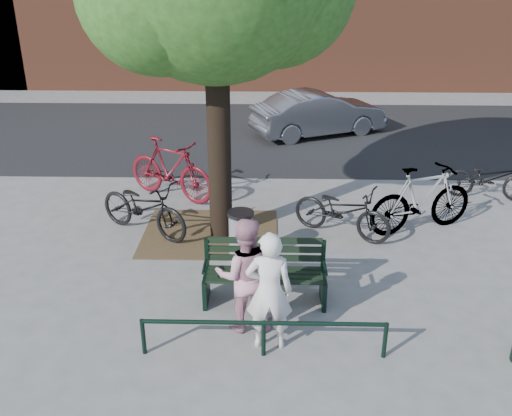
{
  "coord_description": "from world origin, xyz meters",
  "views": [
    {
      "loc": [
        0.05,
        -7.0,
        4.59
      ],
      "look_at": [
        -0.15,
        1.0,
        1.05
      ],
      "focal_mm": 40.0,
      "sensor_mm": 36.0,
      "label": 1
    }
  ],
  "objects_px": {
    "person_left": "(269,291)",
    "litter_bin": "(241,236)",
    "bicycle_c": "(342,211)",
    "park_bench": "(265,270)",
    "parked_car": "(319,113)",
    "person_right": "(245,275)"
  },
  "relations": [
    {
      "from": "person_right",
      "to": "parked_car",
      "type": "bearing_deg",
      "value": -105.83
    },
    {
      "from": "person_right",
      "to": "litter_bin",
      "type": "bearing_deg",
      "value": -91.11
    },
    {
      "from": "litter_bin",
      "to": "parked_car",
      "type": "xyz_separation_m",
      "value": [
        1.8,
        7.27,
        0.17
      ]
    },
    {
      "from": "bicycle_c",
      "to": "parked_car",
      "type": "relative_size",
      "value": 0.49
    },
    {
      "from": "person_right",
      "to": "litter_bin",
      "type": "height_order",
      "value": "person_right"
    },
    {
      "from": "person_left",
      "to": "bicycle_c",
      "type": "relative_size",
      "value": 0.89
    },
    {
      "from": "person_right",
      "to": "bicycle_c",
      "type": "height_order",
      "value": "person_right"
    },
    {
      "from": "person_left",
      "to": "litter_bin",
      "type": "bearing_deg",
      "value": -77.9
    },
    {
      "from": "bicycle_c",
      "to": "park_bench",
      "type": "bearing_deg",
      "value": 177.68
    },
    {
      "from": "litter_bin",
      "to": "bicycle_c",
      "type": "height_order",
      "value": "bicycle_c"
    },
    {
      "from": "bicycle_c",
      "to": "parked_car",
      "type": "xyz_separation_m",
      "value": [
        0.06,
        6.29,
        0.13
      ]
    },
    {
      "from": "person_right",
      "to": "bicycle_c",
      "type": "xyz_separation_m",
      "value": [
        1.6,
        2.79,
        -0.32
      ]
    },
    {
      "from": "litter_bin",
      "to": "bicycle_c",
      "type": "distance_m",
      "value": 1.99
    },
    {
      "from": "litter_bin",
      "to": "park_bench",
      "type": "bearing_deg",
      "value": -70.9
    },
    {
      "from": "person_right",
      "to": "parked_car",
      "type": "relative_size",
      "value": 0.43
    },
    {
      "from": "person_left",
      "to": "person_right",
      "type": "relative_size",
      "value": 1.01
    },
    {
      "from": "park_bench",
      "to": "person_right",
      "type": "distance_m",
      "value": 0.78
    },
    {
      "from": "park_bench",
      "to": "parked_car",
      "type": "height_order",
      "value": "parked_car"
    },
    {
      "from": "person_left",
      "to": "person_right",
      "type": "height_order",
      "value": "person_left"
    },
    {
      "from": "person_left",
      "to": "person_right",
      "type": "bearing_deg",
      "value": -50.96
    },
    {
      "from": "park_bench",
      "to": "person_left",
      "type": "distance_m",
      "value": 1.12
    },
    {
      "from": "litter_bin",
      "to": "person_left",
      "type": "bearing_deg",
      "value": -78.3
    }
  ]
}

